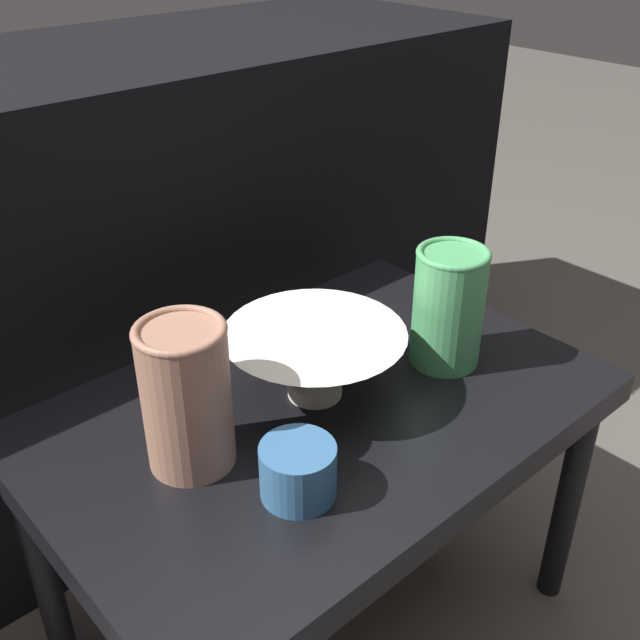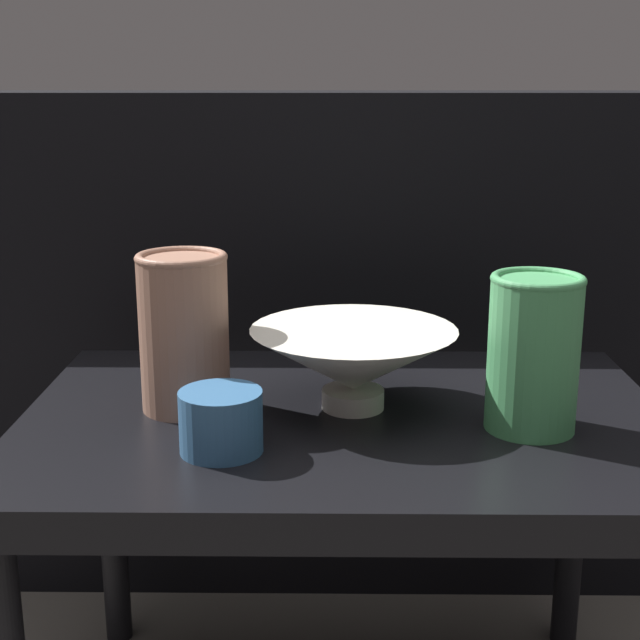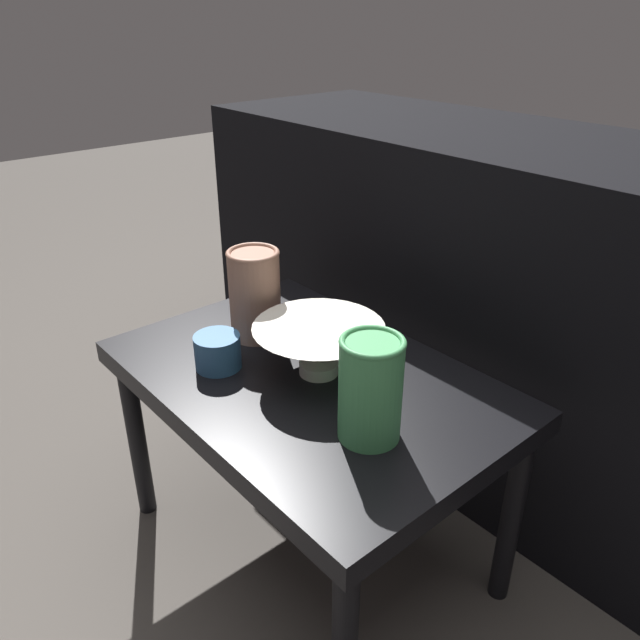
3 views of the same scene
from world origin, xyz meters
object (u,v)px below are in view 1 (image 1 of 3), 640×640
vase_textured_left (186,394)px  cup (298,471)px  bowl (315,357)px  vase_colorful_right (448,306)px

vase_textured_left → cup: bearing=-66.3°
bowl → vase_colorful_right: vase_colorful_right is taller
vase_textured_left → bowl: bearing=0.3°
bowl → vase_textured_left: bearing=-179.7°
bowl → vase_textured_left: size_ratio=1.30×
vase_textured_left → vase_colorful_right: bearing=-8.9°
bowl → vase_colorful_right: size_ratio=1.38×
bowl → cup: (-0.13, -0.12, -0.02)m
cup → vase_colorful_right: bearing=11.5°
vase_textured_left → cup: size_ratio=2.13×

